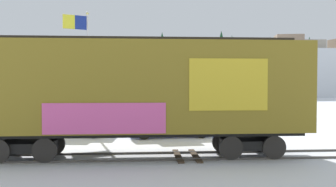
# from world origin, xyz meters

# --- Properties ---
(ground_plane) EXTENTS (260.00, 260.00, 0.00)m
(ground_plane) POSITION_xyz_m (0.00, 0.00, 0.00)
(ground_plane) COLOR silver
(track) EXTENTS (60.01, 2.70, 0.08)m
(track) POSITION_xyz_m (-3.06, 0.02, 0.04)
(track) COLOR #4C4742
(track) RESTS_ON ground_plane
(freight_car) EXTENTS (13.12, 3.12, 4.78)m
(freight_car) POSITION_xyz_m (-1.48, -0.00, 2.74)
(freight_car) COLOR olive
(freight_car) RESTS_ON ground_plane
(flagpole) EXTENTS (1.57, 0.77, 7.61)m
(flagpole) POSITION_xyz_m (-5.18, 9.99, 5.05)
(flagpole) COLOR silver
(flagpole) RESTS_ON ground_plane
(hillside) EXTENTS (154.08, 39.31, 14.40)m
(hillside) POSITION_xyz_m (0.20, 72.19, 4.77)
(hillside) COLOR silver
(hillside) RESTS_ON ground_plane
(parked_car_silver) EXTENTS (4.80, 2.26, 1.70)m
(parked_car_silver) POSITION_xyz_m (-5.39, 6.19, 0.86)
(parked_car_silver) COLOR #B7BABF
(parked_car_silver) RESTS_ON ground_plane
(parked_car_blue) EXTENTS (4.66, 2.16, 1.74)m
(parked_car_blue) POSITION_xyz_m (0.18, 5.45, 0.86)
(parked_car_blue) COLOR navy
(parked_car_blue) RESTS_ON ground_plane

